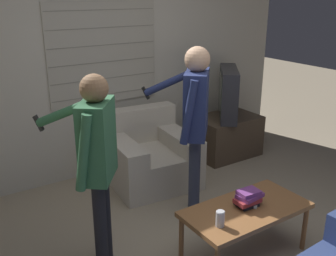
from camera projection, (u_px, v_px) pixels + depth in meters
ground_plane at (210, 255)px, 3.30m from camera, size 16.00×16.00×0.00m
wall_back at (102, 66)px, 4.47m from camera, size 5.20×0.08×2.55m
armchair_beige at (149, 156)px, 4.50m from camera, size 0.99×0.99×0.80m
coffee_table at (246, 212)px, 3.18m from camera, size 1.04×0.53×0.45m
tv_stand at (226, 136)px, 5.22m from camera, size 0.83×0.57×0.54m
tv at (228, 93)px, 5.03m from camera, size 0.66×0.76×0.63m
person_left_standing at (97, 153)px, 2.86m from camera, size 0.51×0.73×1.56m
person_right_standing at (195, 111)px, 3.61m from camera, size 0.50×0.80×1.64m
book_stack at (248, 198)px, 3.17m from camera, size 0.24×0.17×0.14m
soda_can at (220, 219)px, 2.90m from camera, size 0.07×0.07×0.13m
spare_remote at (249, 205)px, 3.17m from camera, size 0.11×0.13×0.02m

